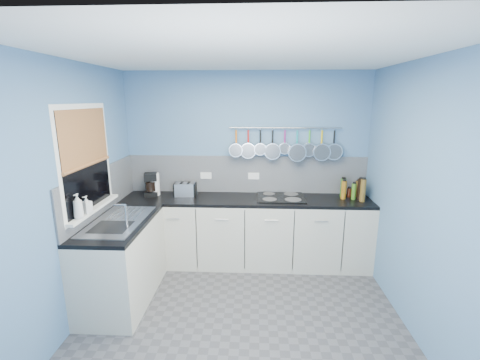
# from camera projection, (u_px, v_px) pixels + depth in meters

# --- Properties ---
(floor) EXTENTS (3.20, 3.00, 0.02)m
(floor) POSITION_uv_depth(u_px,v_px,m) (241.00, 320.00, 3.33)
(floor) COLOR #47474C
(floor) RESTS_ON ground
(ceiling) EXTENTS (3.20, 3.00, 0.02)m
(ceiling) POSITION_uv_depth(u_px,v_px,m) (242.00, 53.00, 2.73)
(ceiling) COLOR white
(ceiling) RESTS_ON ground
(wall_back) EXTENTS (3.20, 0.02, 2.50)m
(wall_back) POSITION_uv_depth(u_px,v_px,m) (246.00, 167.00, 4.49)
(wall_back) COLOR #4F77A2
(wall_back) RESTS_ON ground
(wall_front) EXTENTS (3.20, 0.02, 2.50)m
(wall_front) POSITION_uv_depth(u_px,v_px,m) (227.00, 293.00, 1.56)
(wall_front) COLOR #4F77A2
(wall_front) RESTS_ON ground
(wall_left) EXTENTS (0.02, 3.00, 2.50)m
(wall_left) POSITION_uv_depth(u_px,v_px,m) (70.00, 197.00, 3.11)
(wall_left) COLOR #4F77A2
(wall_left) RESTS_ON ground
(wall_right) EXTENTS (0.02, 3.00, 2.50)m
(wall_right) POSITION_uv_depth(u_px,v_px,m) (422.00, 202.00, 2.95)
(wall_right) COLOR #4F77A2
(wall_right) RESTS_ON ground
(backsplash_back) EXTENTS (3.20, 0.02, 0.50)m
(backsplash_back) POSITION_uv_depth(u_px,v_px,m) (246.00, 174.00, 4.50)
(backsplash_back) COLOR gray
(backsplash_back) RESTS_ON wall_back
(backsplash_left) EXTENTS (0.02, 1.80, 0.50)m
(backsplash_left) POSITION_uv_depth(u_px,v_px,m) (102.00, 190.00, 3.71)
(backsplash_left) COLOR gray
(backsplash_left) RESTS_ON wall_left
(cabinet_run_back) EXTENTS (3.20, 0.60, 0.86)m
(cabinet_run_back) POSITION_uv_depth(u_px,v_px,m) (245.00, 232.00, 4.39)
(cabinet_run_back) COLOR beige
(cabinet_run_back) RESTS_ON ground
(worktop_back) EXTENTS (3.20, 0.60, 0.04)m
(worktop_back) POSITION_uv_depth(u_px,v_px,m) (246.00, 200.00, 4.28)
(worktop_back) COLOR black
(worktop_back) RESTS_ON cabinet_run_back
(cabinet_run_left) EXTENTS (0.60, 1.20, 0.86)m
(cabinet_run_left) POSITION_uv_depth(u_px,v_px,m) (122.00, 262.00, 3.58)
(cabinet_run_left) COLOR beige
(cabinet_run_left) RESTS_ON ground
(worktop_left) EXTENTS (0.60, 1.20, 0.04)m
(worktop_left) POSITION_uv_depth(u_px,v_px,m) (119.00, 223.00, 3.47)
(worktop_left) COLOR black
(worktop_left) RESTS_ON cabinet_run_left
(window_frame) EXTENTS (0.01, 1.00, 1.10)m
(window_frame) POSITION_uv_depth(u_px,v_px,m) (86.00, 160.00, 3.32)
(window_frame) COLOR white
(window_frame) RESTS_ON wall_left
(window_glass) EXTENTS (0.01, 0.90, 1.00)m
(window_glass) POSITION_uv_depth(u_px,v_px,m) (87.00, 160.00, 3.32)
(window_glass) COLOR black
(window_glass) RESTS_ON wall_left
(bamboo_blind) EXTENTS (0.01, 0.90, 0.55)m
(bamboo_blind) POSITION_uv_depth(u_px,v_px,m) (85.00, 137.00, 3.27)
(bamboo_blind) COLOR #A86940
(bamboo_blind) RESTS_ON wall_left
(window_sill) EXTENTS (0.10, 0.98, 0.03)m
(window_sill) POSITION_uv_depth(u_px,v_px,m) (94.00, 209.00, 3.45)
(window_sill) COLOR white
(window_sill) RESTS_ON wall_left
(sink_unit) EXTENTS (0.50, 0.95, 0.01)m
(sink_unit) POSITION_uv_depth(u_px,v_px,m) (119.00, 221.00, 3.46)
(sink_unit) COLOR silver
(sink_unit) RESTS_ON worktop_left
(mixer_tap) EXTENTS (0.12, 0.08, 0.26)m
(mixer_tap) POSITION_uv_depth(u_px,v_px,m) (126.00, 216.00, 3.25)
(mixer_tap) COLOR silver
(mixer_tap) RESTS_ON worktop_left
(socket_left) EXTENTS (0.15, 0.01, 0.09)m
(socket_left) POSITION_uv_depth(u_px,v_px,m) (206.00, 176.00, 4.52)
(socket_left) COLOR white
(socket_left) RESTS_ON backsplash_back
(socket_right) EXTENTS (0.15, 0.01, 0.09)m
(socket_right) POSITION_uv_depth(u_px,v_px,m) (254.00, 176.00, 4.48)
(socket_right) COLOR white
(socket_right) RESTS_ON backsplash_back
(pot_rail) EXTENTS (1.45, 0.02, 0.02)m
(pot_rail) POSITION_uv_depth(u_px,v_px,m) (285.00, 128.00, 4.29)
(pot_rail) COLOR silver
(pot_rail) RESTS_ON wall_back
(soap_bottle_a) EXTENTS (0.10, 0.10, 0.24)m
(soap_bottle_a) POSITION_uv_depth(u_px,v_px,m) (78.00, 206.00, 3.10)
(soap_bottle_a) COLOR white
(soap_bottle_a) RESTS_ON window_sill
(soap_bottle_b) EXTENTS (0.10, 0.10, 0.17)m
(soap_bottle_b) POSITION_uv_depth(u_px,v_px,m) (87.00, 204.00, 3.26)
(soap_bottle_b) COLOR white
(soap_bottle_b) RESTS_ON window_sill
(paper_towel) EXTENTS (0.14, 0.14, 0.30)m
(paper_towel) POSITION_uv_depth(u_px,v_px,m) (155.00, 184.00, 4.39)
(paper_towel) COLOR white
(paper_towel) RESTS_ON worktop_back
(coffee_maker) EXTENTS (0.21, 0.22, 0.30)m
(coffee_maker) POSITION_uv_depth(u_px,v_px,m) (151.00, 185.00, 4.35)
(coffee_maker) COLOR black
(coffee_maker) RESTS_ON worktop_back
(toaster) EXTENTS (0.28, 0.18, 0.17)m
(toaster) POSITION_uv_depth(u_px,v_px,m) (185.00, 189.00, 4.37)
(toaster) COLOR silver
(toaster) RESTS_ON worktop_back
(canister) EXTENTS (0.10, 0.10, 0.14)m
(canister) POSITION_uv_depth(u_px,v_px,m) (189.00, 189.00, 4.43)
(canister) COLOR silver
(canister) RESTS_ON worktop_back
(hob) EXTENTS (0.61, 0.54, 0.01)m
(hob) POSITION_uv_depth(u_px,v_px,m) (281.00, 197.00, 4.31)
(hob) COLOR black
(hob) RESTS_ON worktop_back
(pan_0) EXTENTS (0.18, 0.13, 0.37)m
(pan_0) POSITION_uv_depth(u_px,v_px,m) (236.00, 142.00, 4.35)
(pan_0) COLOR silver
(pan_0) RESTS_ON pot_rail
(pan_1) EXTENTS (0.21, 0.08, 0.40)m
(pan_1) POSITION_uv_depth(u_px,v_px,m) (248.00, 143.00, 4.35)
(pan_1) COLOR silver
(pan_1) RESTS_ON pot_rail
(pan_2) EXTENTS (0.16, 0.09, 0.35)m
(pan_2) POSITION_uv_depth(u_px,v_px,m) (260.00, 141.00, 4.33)
(pan_2) COLOR silver
(pan_2) RESTS_ON pot_rail
(pan_3) EXTENTS (0.22, 0.09, 0.41)m
(pan_3) POSITION_uv_depth(u_px,v_px,m) (272.00, 144.00, 4.33)
(pan_3) COLOR silver
(pan_3) RESTS_ON pot_rail
(pan_4) EXTENTS (0.15, 0.05, 0.34)m
(pan_4) POSITION_uv_depth(u_px,v_px,m) (285.00, 141.00, 4.32)
(pan_4) COLOR silver
(pan_4) RESTS_ON pot_rail
(pan_5) EXTENTS (0.24, 0.12, 0.43)m
(pan_5) POSITION_uv_depth(u_px,v_px,m) (297.00, 145.00, 4.32)
(pan_5) COLOR silver
(pan_5) RESTS_ON pot_rail
(pan_6) EXTENTS (0.18, 0.07, 0.37)m
(pan_6) POSITION_uv_depth(u_px,v_px,m) (309.00, 142.00, 4.31)
(pan_6) COLOR silver
(pan_6) RESTS_ON pot_rail
(pan_7) EXTENTS (0.23, 0.09, 0.42)m
(pan_7) POSITION_uv_depth(u_px,v_px,m) (321.00, 144.00, 4.30)
(pan_7) COLOR silver
(pan_7) RESTS_ON pot_rail
(pan_8) EXTENTS (0.22, 0.08, 0.41)m
(pan_8) POSITION_uv_depth(u_px,v_px,m) (334.00, 144.00, 4.29)
(pan_8) COLOR silver
(pan_8) RESTS_ON pot_rail
(condiment_0) EXTENTS (0.07, 0.07, 0.22)m
(condiment_0) POSITION_uv_depth(u_px,v_px,m) (358.00, 189.00, 4.30)
(condiment_0) COLOR brown
(condiment_0) RESTS_ON worktop_back
(condiment_1) EXTENTS (0.06, 0.06, 0.11)m
(condiment_1) POSITION_uv_depth(u_px,v_px,m) (349.00, 193.00, 4.32)
(condiment_1) COLOR #4C190C
(condiment_1) RESTS_ON worktop_back
(condiment_2) EXTENTS (0.07, 0.07, 0.24)m
(condiment_2) POSITION_uv_depth(u_px,v_px,m) (343.00, 188.00, 4.31)
(condiment_2) COLOR #265919
(condiment_2) RESTS_ON worktop_back
(condiment_3) EXTENTS (0.06, 0.06, 0.27)m
(condiment_3) POSITION_uv_depth(u_px,v_px,m) (360.00, 189.00, 4.19)
(condiment_3) COLOR black
(condiment_3) RESTS_ON worktop_back
(condiment_4) EXTENTS (0.06, 0.06, 0.21)m
(condiment_4) POSITION_uv_depth(u_px,v_px,m) (354.00, 191.00, 4.20)
(condiment_4) COLOR #3F721E
(condiment_4) RESTS_ON worktop_back
(condiment_5) EXTENTS (0.06, 0.06, 0.23)m
(condiment_5) POSITION_uv_depth(u_px,v_px,m) (344.00, 190.00, 4.22)
(condiment_5) COLOR #8C5914
(condiment_5) RESTS_ON worktop_back
(condiment_6) EXTENTS (0.07, 0.07, 0.28)m
(condiment_6) POSITION_uv_depth(u_px,v_px,m) (363.00, 190.00, 4.11)
(condiment_6) COLOR brown
(condiment_6) RESTS_ON worktop_back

